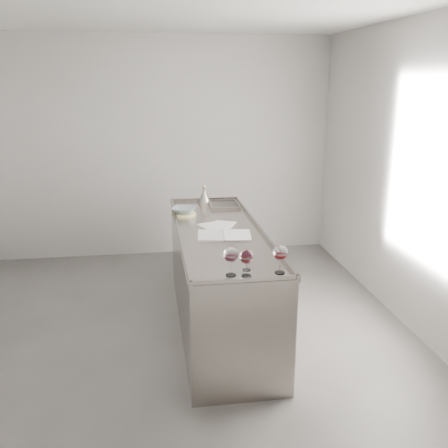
{
  "coord_description": "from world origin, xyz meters",
  "views": [
    {
      "loc": [
        -0.11,
        -3.94,
        2.25
      ],
      "look_at": [
        0.53,
        0.25,
        1.02
      ],
      "focal_mm": 40.0,
      "sensor_mm": 36.0,
      "label": 1
    }
  ],
  "objects": [
    {
      "name": "wine_glass_right",
      "position": [
        0.78,
        -0.76,
        1.09
      ],
      "size": [
        0.11,
        0.11,
        0.21
      ],
      "rotation": [
        0.0,
        0.0,
        0.13
      ],
      "color": "white",
      "rests_on": "counter"
    },
    {
      "name": "room_shell",
      "position": [
        0.0,
        0.0,
        1.4
      ],
      "size": [
        4.54,
        5.04,
        2.84
      ],
      "color": "#565351",
      "rests_on": "ground"
    },
    {
      "name": "loose_paper_top",
      "position": [
        0.46,
        0.46,
        0.94
      ],
      "size": [
        0.28,
        0.33,
        0.0
      ],
      "primitive_type": "cube",
      "rotation": [
        0.0,
        0.0,
        0.36
      ],
      "color": "silver",
      "rests_on": "counter"
    },
    {
      "name": "counter",
      "position": [
        0.5,
        0.3,
        0.47
      ],
      "size": [
        0.77,
        2.42,
        0.97
      ],
      "color": "gray",
      "rests_on": "ground"
    },
    {
      "name": "wine_glass_middle",
      "position": [
        0.53,
        -0.78,
        1.08
      ],
      "size": [
        0.1,
        0.1,
        0.19
      ],
      "rotation": [
        0.0,
        0.0,
        -0.15
      ],
      "color": "white",
      "rests_on": "counter"
    },
    {
      "name": "notebook",
      "position": [
        0.52,
        0.15,
        0.95
      ],
      "size": [
        0.49,
        0.37,
        0.02
      ],
      "rotation": [
        0.0,
        0.0,
        -0.13
      ],
      "color": "silver",
      "rests_on": "counter"
    },
    {
      "name": "trivet",
      "position": [
        0.23,
        0.91,
        0.95
      ],
      "size": [
        0.31,
        0.31,
        0.02
      ],
      "primitive_type": "cylinder",
      "rotation": [
        0.0,
        0.0,
        0.37
      ],
      "color": "#D5CE89",
      "rests_on": "counter"
    },
    {
      "name": "ceramic_bowl",
      "position": [
        0.23,
        0.91,
        0.99
      ],
      "size": [
        0.3,
        0.3,
        0.06
      ],
      "primitive_type": "imported",
      "rotation": [
        0.0,
        0.0,
        -0.33
      ],
      "color": "#90A5A8",
      "rests_on": "trivet"
    },
    {
      "name": "wine_glass_left",
      "position": [
        0.43,
        -0.75,
        1.09
      ],
      "size": [
        0.11,
        0.11,
        0.21
      ],
      "rotation": [
        0.0,
        0.0,
        -0.2
      ],
      "color": "white",
      "rests_on": "counter"
    },
    {
      "name": "wine_funnel",
      "position": [
        0.48,
        1.38,
        1.01
      ],
      "size": [
        0.15,
        0.15,
        0.23
      ],
      "rotation": [
        0.0,
        0.0,
        0.36
      ],
      "color": "#9C928A",
      "rests_on": "counter"
    },
    {
      "name": "wine_glass_small",
      "position": [
        0.55,
        -0.67,
        1.05
      ],
      "size": [
        0.07,
        0.07,
        0.15
      ],
      "rotation": [
        0.0,
        0.0,
        -0.41
      ],
      "color": "white",
      "rests_on": "counter"
    },
    {
      "name": "loose_paper_under",
      "position": [
        0.55,
        0.47,
        0.94
      ],
      "size": [
        0.32,
        0.36,
        0.0
      ],
      "primitive_type": "cube",
      "rotation": [
        0.0,
        0.0,
        -0.45
      ],
      "color": "silver",
      "rests_on": "counter"
    }
  ]
}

